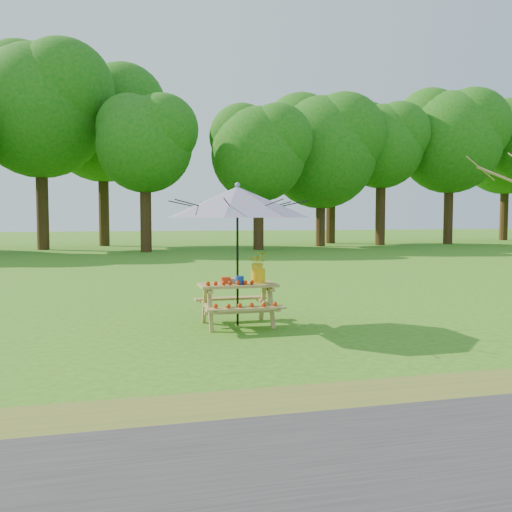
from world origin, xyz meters
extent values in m
cube|color=#9F8447|center=(-4.78, 1.06, 0.65)|extent=(1.20, 0.62, 0.04)
cube|color=#9F8447|center=(-4.78, 0.51, 0.36)|extent=(1.20, 0.22, 0.04)
cube|color=#9F8447|center=(-4.78, 1.61, 0.36)|extent=(1.20, 0.22, 0.04)
cylinder|color=black|center=(-4.78, 1.06, 1.12)|extent=(0.04, 0.04, 2.25)
cone|color=#21ADBD|center=(-4.78, 1.06, 1.95)|extent=(2.92, 2.92, 0.48)
sphere|color=#21ADBD|center=(-4.78, 1.06, 2.21)|extent=(0.08, 0.08, 0.08)
cube|color=red|center=(-4.96, 1.14, 0.72)|extent=(0.14, 0.12, 0.10)
cylinder|color=#1339A0|center=(-4.77, 0.96, 0.74)|extent=(0.13, 0.13, 0.13)
cube|color=beige|center=(-4.82, 1.22, 0.71)|extent=(0.13, 0.13, 0.07)
cylinder|color=#FFB40D|center=(-4.44, 1.10, 0.78)|extent=(0.22, 0.22, 0.22)
imported|color=gold|center=(-4.44, 1.10, 1.00)|extent=(0.37, 0.35, 0.34)
camera|label=1|loc=(-6.72, -7.63, 1.73)|focal=40.00mm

